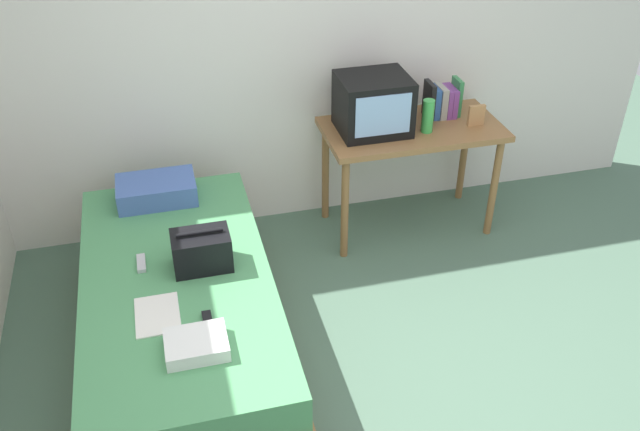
{
  "coord_description": "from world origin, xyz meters",
  "views": [
    {
      "loc": [
        -0.9,
        -2.16,
        2.78
      ],
      "look_at": [
        -0.07,
        1.04,
        0.56
      ],
      "focal_mm": 38.7,
      "sensor_mm": 36.0,
      "label": 1
    }
  ],
  "objects": [
    {
      "name": "ground_plane",
      "position": [
        0.0,
        0.0,
        0.0
      ],
      "size": [
        8.0,
        8.0,
        0.0
      ],
      "primitive_type": "plane",
      "color": "#4C6B56"
    },
    {
      "name": "wall_back",
      "position": [
        0.0,
        2.0,
        1.3
      ],
      "size": [
        5.2,
        0.1,
        2.6
      ],
      "primitive_type": "cube",
      "color": "silver",
      "rests_on": "ground"
    },
    {
      "name": "bed",
      "position": [
        -0.93,
        0.72,
        0.27
      ],
      "size": [
        1.0,
        2.0,
        0.54
      ],
      "color": "olive",
      "rests_on": "ground"
    },
    {
      "name": "desk",
      "position": [
        0.69,
        1.6,
        0.67
      ],
      "size": [
        1.16,
        0.6,
        0.77
      ],
      "color": "olive",
      "rests_on": "ground"
    },
    {
      "name": "tv",
      "position": [
        0.42,
        1.62,
        0.95
      ],
      "size": [
        0.44,
        0.39,
        0.36
      ],
      "color": "black",
      "rests_on": "desk"
    },
    {
      "name": "water_bottle",
      "position": [
        0.75,
        1.51,
        0.88
      ],
      "size": [
        0.08,
        0.08,
        0.22
      ],
      "primitive_type": "cylinder",
      "color": "green",
      "rests_on": "desk"
    },
    {
      "name": "book_row",
      "position": [
        0.93,
        1.7,
        0.88
      ],
      "size": [
        0.22,
        0.17,
        0.25
      ],
      "color": "black",
      "rests_on": "desk"
    },
    {
      "name": "picture_frame",
      "position": [
        1.09,
        1.51,
        0.84
      ],
      "size": [
        0.11,
        0.02,
        0.14
      ],
      "primitive_type": "cube",
      "color": "#B27F4C",
      "rests_on": "desk"
    },
    {
      "name": "pillow",
      "position": [
        -0.97,
        1.49,
        0.61
      ],
      "size": [
        0.46,
        0.3,
        0.13
      ],
      "primitive_type": "cube",
      "color": "#4766AD",
      "rests_on": "bed"
    },
    {
      "name": "handbag",
      "position": [
        -0.78,
        0.77,
        0.64
      ],
      "size": [
        0.3,
        0.2,
        0.22
      ],
      "color": "black",
      "rests_on": "bed"
    },
    {
      "name": "magazine",
      "position": [
        -1.04,
        0.43,
        0.55
      ],
      "size": [
        0.21,
        0.29,
        0.01
      ],
      "primitive_type": "cube",
      "color": "white",
      "rests_on": "bed"
    },
    {
      "name": "remote_dark",
      "position": [
        -0.81,
        0.31,
        0.55
      ],
      "size": [
        0.04,
        0.16,
        0.02
      ],
      "primitive_type": "cube",
      "color": "black",
      "rests_on": "bed"
    },
    {
      "name": "remote_silver",
      "position": [
        -1.1,
        0.86,
        0.55
      ],
      "size": [
        0.04,
        0.14,
        0.02
      ],
      "primitive_type": "cube",
      "color": "#B7B7BC",
      "rests_on": "bed"
    },
    {
      "name": "folded_towel",
      "position": [
        -0.88,
        0.15,
        0.58
      ],
      "size": [
        0.28,
        0.22,
        0.07
      ],
      "primitive_type": "cube",
      "color": "white",
      "rests_on": "bed"
    }
  ]
}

